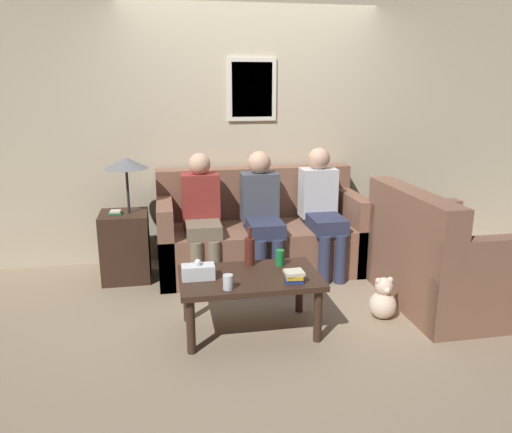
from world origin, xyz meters
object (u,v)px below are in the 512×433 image
(person_right, at_px, (322,206))
(teddy_bear, at_px, (383,300))
(wine_bottle, at_px, (250,251))
(couch_main, at_px, (260,235))
(person_middle, at_px, (262,210))
(coffee_table, at_px, (250,283))
(couch_side, at_px, (439,264))
(drinking_glass, at_px, (228,282))
(person_left, at_px, (202,213))

(person_right, distance_m, teddy_bear, 1.20)
(wine_bottle, xyz_separation_m, teddy_bear, (1.01, -0.21, -0.40))
(couch_main, height_order, person_middle, person_middle)
(coffee_table, relative_size, person_right, 0.86)
(person_middle, bearing_deg, couch_side, -33.37)
(couch_side, distance_m, drinking_glass, 1.84)
(couch_side, xyz_separation_m, person_left, (-1.86, 0.88, 0.30))
(couch_side, bearing_deg, person_left, 64.68)
(couch_main, distance_m, person_middle, 0.36)
(person_middle, bearing_deg, person_left, 178.18)
(couch_main, relative_size, coffee_table, 1.93)
(wine_bottle, xyz_separation_m, drinking_glass, (-0.22, -0.43, -0.06))
(drinking_glass, height_order, person_right, person_right)
(couch_main, xyz_separation_m, couch_side, (1.29, -1.06, 0.00))
(couch_side, relative_size, wine_bottle, 4.23)
(coffee_table, xyz_separation_m, person_middle, (0.30, 1.06, 0.27))
(wine_bottle, relative_size, person_left, 0.26)
(teddy_bear, bearing_deg, person_right, 98.31)
(couch_side, bearing_deg, couch_main, 50.64)
(person_left, height_order, teddy_bear, person_left)
(coffee_table, height_order, wine_bottle, wine_bottle)
(person_middle, distance_m, person_right, 0.59)
(coffee_table, distance_m, person_right, 1.44)
(person_left, distance_m, person_middle, 0.55)
(wine_bottle, bearing_deg, couch_side, -0.76)
(couch_main, bearing_deg, wine_bottle, -105.03)
(coffee_table, bearing_deg, wine_bottle, 80.10)
(person_right, bearing_deg, person_left, -178.91)
(coffee_table, xyz_separation_m, person_right, (0.89, 1.10, 0.27))
(person_middle, relative_size, person_right, 0.99)
(person_right, bearing_deg, person_middle, -176.18)
(drinking_glass, distance_m, person_right, 1.70)
(couch_side, height_order, person_middle, person_middle)
(couch_main, height_order, teddy_bear, couch_main)
(wine_bottle, bearing_deg, teddy_bear, -11.55)
(drinking_glass, height_order, person_middle, person_middle)
(couch_side, xyz_separation_m, person_right, (-0.72, 0.90, 0.31))
(couch_main, height_order, coffee_table, couch_main)
(couch_main, height_order, person_right, person_right)
(coffee_table, bearing_deg, person_middle, 74.19)
(person_middle, xyz_separation_m, teddy_bear, (0.74, -1.05, -0.49))
(couch_main, relative_size, drinking_glass, 19.20)
(drinking_glass, bearing_deg, teddy_bear, 10.53)
(wine_bottle, bearing_deg, coffee_table, -99.90)
(coffee_table, height_order, person_middle, person_middle)
(coffee_table, xyz_separation_m, drinking_glass, (-0.18, -0.22, 0.11))
(wine_bottle, height_order, drinking_glass, wine_bottle)
(couch_main, distance_m, teddy_bear, 1.45)
(person_middle, height_order, teddy_bear, person_middle)
(person_left, bearing_deg, couch_side, -25.32)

